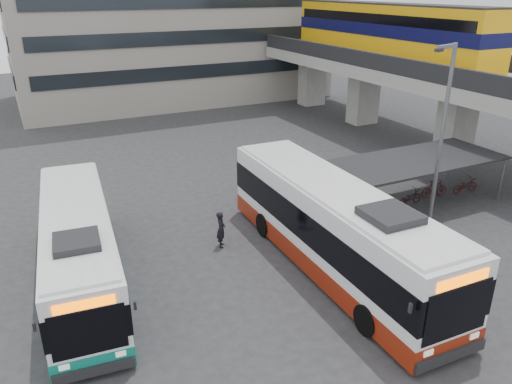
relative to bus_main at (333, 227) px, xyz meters
name	(u,v)px	position (x,y,z in m)	size (l,w,h in m)	color
ground	(301,267)	(-1.17, 0.47, -1.81)	(120.00, 120.00, 0.00)	#28282B
viaduct	(401,53)	(15.83, 14.52, 4.42)	(8.00, 32.00, 9.68)	gray
bike_shelter	(410,178)	(7.33, 3.47, -0.29)	(10.00, 4.00, 2.54)	#595B60
road_markings	(396,288)	(1.33, -2.53, -1.81)	(0.15, 7.60, 0.01)	beige
bus_main	(333,227)	(0.00, 0.00, 0.00)	(3.22, 13.29, 3.91)	white
bus_teal	(79,248)	(-9.45, 3.34, -0.25)	(3.56, 11.57, 3.37)	white
pedestrian	(221,229)	(-3.41, 3.66, -0.97)	(0.62, 0.41, 1.69)	black
lamp_post	(441,133)	(5.64, 0.33, 3.17)	(1.51, 0.57, 8.75)	#595B60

